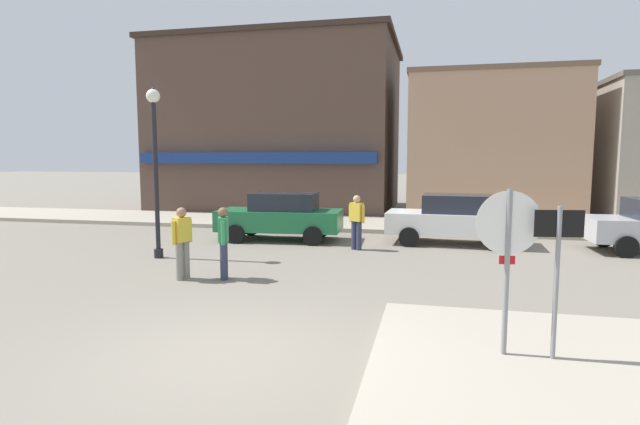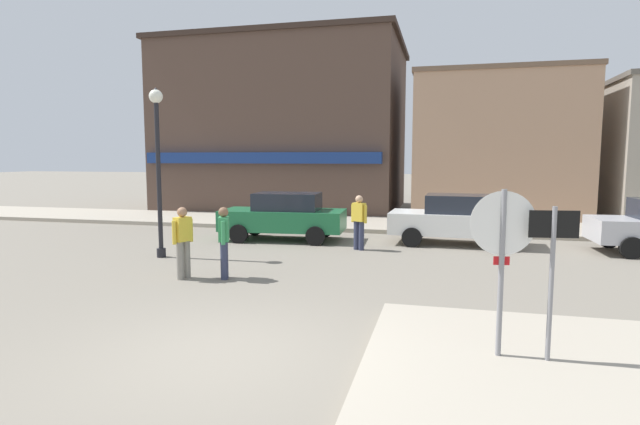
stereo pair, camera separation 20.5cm
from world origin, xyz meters
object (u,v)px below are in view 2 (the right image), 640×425
object	(u,v)px
lamp_post	(158,148)
parked_car_nearest	(284,216)
stop_sign	(502,251)
pedestrian_crossing_far	(359,221)
one_way_sign	(552,268)
parked_car_second	(457,219)
pedestrian_crossing_near	(224,240)
pedestrian_kerb_side	(183,240)

from	to	relation	value
lamp_post	parked_car_nearest	size ratio (longest dim) A/B	1.11
stop_sign	pedestrian_crossing_far	world-z (taller)	stop_sign
one_way_sign	parked_car_second	xyz separation A→B (m)	(-0.91, 9.38, -0.52)
pedestrian_crossing_near	pedestrian_kerb_side	distance (m)	0.91
parked_car_nearest	pedestrian_kerb_side	xyz separation A→B (m)	(-0.55, -5.59, 0.06)
parked_car_nearest	pedestrian_crossing_near	world-z (taller)	pedestrian_crossing_near
lamp_post	pedestrian_crossing_near	world-z (taller)	lamp_post
pedestrian_crossing_near	pedestrian_crossing_far	size ratio (longest dim) A/B	1.00
parked_car_nearest	lamp_post	bearing A→B (deg)	-123.98
parked_car_nearest	pedestrian_kerb_side	distance (m)	5.62
parked_car_nearest	pedestrian_kerb_side	world-z (taller)	pedestrian_kerb_side
parked_car_second	pedestrian_crossing_near	size ratio (longest dim) A/B	2.53
stop_sign	lamp_post	xyz separation A→B (m)	(-8.17, 5.37, 1.44)
stop_sign	one_way_sign	xyz separation A→B (m)	(0.59, -0.02, -0.19)
one_way_sign	lamp_post	distance (m)	10.41
parked_car_second	pedestrian_kerb_side	xyz separation A→B (m)	(-6.02, -6.06, 0.06)
one_way_sign	parked_car_nearest	distance (m)	10.97
lamp_post	pedestrian_crossing_near	size ratio (longest dim) A/B	2.82
parked_car_second	pedestrian_crossing_far	world-z (taller)	pedestrian_crossing_far
stop_sign	pedestrian_crossing_near	world-z (taller)	stop_sign
one_way_sign	pedestrian_crossing_near	bearing A→B (deg)	149.59
parked_car_nearest	pedestrian_crossing_near	xyz separation A→B (m)	(0.34, -5.37, 0.06)
parked_car_nearest	pedestrian_kerb_side	size ratio (longest dim) A/B	2.55
pedestrian_crossing_near	pedestrian_crossing_far	xyz separation A→B (m)	(2.34, 4.21, 0.00)
lamp_post	pedestrian_crossing_near	distance (m)	3.89
lamp_post	one_way_sign	bearing A→B (deg)	-31.59
parked_car_second	pedestrian_kerb_side	world-z (taller)	pedestrian_kerb_side
one_way_sign	pedestrian_crossing_near	world-z (taller)	one_way_sign
stop_sign	parked_car_nearest	bearing A→B (deg)	123.07
lamp_post	parked_car_nearest	xyz separation A→B (m)	(2.38, 3.53, -2.15)
one_way_sign	parked_car_second	distance (m)	9.44
parked_car_nearest	pedestrian_crossing_far	size ratio (longest dim) A/B	2.55
one_way_sign	pedestrian_crossing_far	bearing A→B (deg)	115.55
one_way_sign	parked_car_second	size ratio (longest dim) A/B	0.52
stop_sign	parked_car_nearest	distance (m)	10.64
stop_sign	lamp_post	distance (m)	9.88
one_way_sign	lamp_post	size ratio (longest dim) A/B	0.46
lamp_post	parked_car_second	distance (m)	9.07
lamp_post	pedestrian_crossing_far	distance (m)	5.96
stop_sign	one_way_sign	distance (m)	0.62
lamp_post	parked_car_second	bearing A→B (deg)	26.95
one_way_sign	pedestrian_kerb_side	bearing A→B (deg)	154.39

